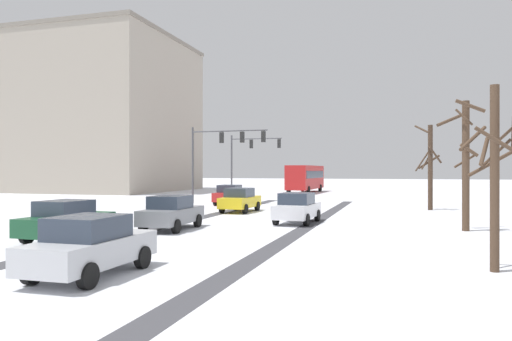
{
  "coord_description": "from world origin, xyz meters",
  "views": [
    {
      "loc": [
        9.3,
        -6.25,
        2.83
      ],
      "look_at": [
        0.0,
        25.02,
        2.8
      ],
      "focal_mm": 33.8,
      "sensor_mm": 36.0,
      "label": 1
    }
  ],
  "objects_px": {
    "bus_oncoming": "(306,177)",
    "bare_tree_sidewalk_far": "(430,165)",
    "car_silver_sixth": "(90,246)",
    "traffic_signal_near_left": "(222,146)",
    "traffic_signal_far_left": "(249,153)",
    "car_yellow_cab_second": "(240,200)",
    "car_white_third": "(297,208)",
    "car_red_lead": "(230,195)",
    "car_grey_fourth": "(171,212)",
    "bare_tree_sidewalk_mid": "(465,159)",
    "car_dark_green_fifth": "(66,220)",
    "office_building_far_left_block": "(84,116)",
    "bare_tree_sidewalk_near": "(495,171)"
  },
  "relations": [
    {
      "from": "car_red_lead",
      "to": "car_grey_fourth",
      "type": "relative_size",
      "value": 1.0
    },
    {
      "from": "car_dark_green_fifth",
      "to": "bus_oncoming",
      "type": "bearing_deg",
      "value": 87.97
    },
    {
      "from": "car_red_lead",
      "to": "car_dark_green_fifth",
      "type": "distance_m",
      "value": 20.73
    },
    {
      "from": "office_building_far_left_block",
      "to": "car_white_third",
      "type": "bearing_deg",
      "value": -41.25
    },
    {
      "from": "car_yellow_cab_second",
      "to": "bare_tree_sidewalk_mid",
      "type": "relative_size",
      "value": 0.68
    },
    {
      "from": "car_red_lead",
      "to": "car_dark_green_fifth",
      "type": "relative_size",
      "value": 0.99
    },
    {
      "from": "car_red_lead",
      "to": "car_dark_green_fifth",
      "type": "height_order",
      "value": "same"
    },
    {
      "from": "car_white_third",
      "to": "car_dark_green_fifth",
      "type": "height_order",
      "value": "same"
    },
    {
      "from": "bare_tree_sidewalk_mid",
      "to": "office_building_far_left_block",
      "type": "distance_m",
      "value": 56.58
    },
    {
      "from": "car_silver_sixth",
      "to": "car_dark_green_fifth",
      "type": "bearing_deg",
      "value": 132.81
    },
    {
      "from": "car_yellow_cab_second",
      "to": "bus_oncoming",
      "type": "height_order",
      "value": "bus_oncoming"
    },
    {
      "from": "car_grey_fourth",
      "to": "bare_tree_sidewalk_near",
      "type": "relative_size",
      "value": 0.8
    },
    {
      "from": "car_dark_green_fifth",
      "to": "bus_oncoming",
      "type": "xyz_separation_m",
      "value": [
        1.54,
        43.44,
        1.18
      ]
    },
    {
      "from": "traffic_signal_near_left",
      "to": "bare_tree_sidewalk_far",
      "type": "relative_size",
      "value": 1.13
    },
    {
      "from": "bare_tree_sidewalk_far",
      "to": "office_building_far_left_block",
      "type": "bearing_deg",
      "value": 154.15
    },
    {
      "from": "bare_tree_sidewalk_mid",
      "to": "bare_tree_sidewalk_far",
      "type": "height_order",
      "value": "bare_tree_sidewalk_mid"
    },
    {
      "from": "car_grey_fourth",
      "to": "bare_tree_sidewalk_mid",
      "type": "relative_size",
      "value": 0.68
    },
    {
      "from": "bare_tree_sidewalk_near",
      "to": "bare_tree_sidewalk_mid",
      "type": "relative_size",
      "value": 0.86
    },
    {
      "from": "car_silver_sixth",
      "to": "bus_oncoming",
      "type": "xyz_separation_m",
      "value": [
        -3.36,
        48.73,
        1.18
      ]
    },
    {
      "from": "car_yellow_cab_second",
      "to": "bus_oncoming",
      "type": "distance_m",
      "value": 28.97
    },
    {
      "from": "car_red_lead",
      "to": "bare_tree_sidewalk_near",
      "type": "xyz_separation_m",
      "value": [
        15.79,
        -22.3,
        2.0
      ]
    },
    {
      "from": "car_silver_sixth",
      "to": "bare_tree_sidewalk_mid",
      "type": "distance_m",
      "value": 17.25
    },
    {
      "from": "bare_tree_sidewalk_mid",
      "to": "car_yellow_cab_second",
      "type": "bearing_deg",
      "value": 153.45
    },
    {
      "from": "car_white_third",
      "to": "car_red_lead",
      "type": "bearing_deg",
      "value": 124.15
    },
    {
      "from": "car_white_third",
      "to": "bare_tree_sidewalk_near",
      "type": "xyz_separation_m",
      "value": [
        7.76,
        -10.46,
        2.0
      ]
    },
    {
      "from": "traffic_signal_near_left",
      "to": "bus_oncoming",
      "type": "height_order",
      "value": "traffic_signal_near_left"
    },
    {
      "from": "car_red_lead",
      "to": "car_silver_sixth",
      "type": "xyz_separation_m",
      "value": [
        5.35,
        -26.02,
        0.0
      ]
    },
    {
      "from": "traffic_signal_near_left",
      "to": "traffic_signal_far_left",
      "type": "relative_size",
      "value": 1.05
    },
    {
      "from": "bare_tree_sidewalk_far",
      "to": "car_dark_green_fifth",
      "type": "bearing_deg",
      "value": -126.88
    },
    {
      "from": "car_yellow_cab_second",
      "to": "car_white_third",
      "type": "xyz_separation_m",
      "value": [
        5.1,
        -5.63,
        0.0
      ]
    },
    {
      "from": "traffic_signal_near_left",
      "to": "car_dark_green_fifth",
      "type": "height_order",
      "value": "traffic_signal_near_left"
    },
    {
      "from": "car_grey_fourth",
      "to": "car_dark_green_fifth",
      "type": "distance_m",
      "value": 5.05
    },
    {
      "from": "bare_tree_sidewalk_near",
      "to": "bare_tree_sidewalk_far",
      "type": "bearing_deg",
      "value": 91.22
    },
    {
      "from": "bare_tree_sidewalk_mid",
      "to": "bare_tree_sidewalk_far",
      "type": "bearing_deg",
      "value": 94.11
    },
    {
      "from": "car_white_third",
      "to": "bus_oncoming",
      "type": "bearing_deg",
      "value": 99.93
    },
    {
      "from": "car_dark_green_fifth",
      "to": "office_building_far_left_block",
      "type": "bearing_deg",
      "value": 125.43
    },
    {
      "from": "car_yellow_cab_second",
      "to": "bare_tree_sidewalk_near",
      "type": "xyz_separation_m",
      "value": [
        12.86,
        -16.09,
        2.0
      ]
    },
    {
      "from": "traffic_signal_far_left",
      "to": "car_silver_sixth",
      "type": "xyz_separation_m",
      "value": [
        7.19,
        -37.01,
        -3.8
      ]
    },
    {
      "from": "car_yellow_cab_second",
      "to": "car_white_third",
      "type": "relative_size",
      "value": 0.99
    },
    {
      "from": "car_dark_green_fifth",
      "to": "bare_tree_sidewalk_mid",
      "type": "height_order",
      "value": "bare_tree_sidewalk_mid"
    },
    {
      "from": "traffic_signal_near_left",
      "to": "car_yellow_cab_second",
      "type": "distance_m",
      "value": 9.02
    },
    {
      "from": "car_red_lead",
      "to": "bare_tree_sidewalk_mid",
      "type": "distance_m",
      "value": 20.82
    },
    {
      "from": "car_dark_green_fifth",
      "to": "bare_tree_sidewalk_near",
      "type": "height_order",
      "value": "bare_tree_sidewalk_near"
    },
    {
      "from": "car_red_lead",
      "to": "office_building_far_left_block",
      "type": "bearing_deg",
      "value": 144.59
    },
    {
      "from": "traffic_signal_far_left",
      "to": "office_building_far_left_block",
      "type": "relative_size",
      "value": 0.24
    },
    {
      "from": "traffic_signal_far_left",
      "to": "office_building_far_left_block",
      "type": "xyz_separation_m",
      "value": [
        -27.09,
        9.58,
        5.7
      ]
    },
    {
      "from": "car_yellow_cab_second",
      "to": "car_grey_fourth",
      "type": "distance_m",
      "value": 10.09
    },
    {
      "from": "bus_oncoming",
      "to": "bare_tree_sidewalk_far",
      "type": "height_order",
      "value": "bare_tree_sidewalk_far"
    },
    {
      "from": "bare_tree_sidewalk_mid",
      "to": "bus_oncoming",
      "type": "bearing_deg",
      "value": 111.79
    },
    {
      "from": "bus_oncoming",
      "to": "traffic_signal_near_left",
      "type": "bearing_deg",
      "value": -97.8
    }
  ]
}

